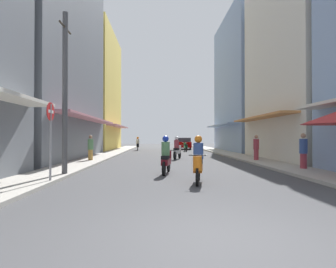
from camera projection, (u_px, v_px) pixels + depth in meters
ground_plane at (172, 158)px, 19.48m from camera, size 86.72×86.72×0.00m
sidewalk_left at (99, 157)px, 19.30m from camera, size 1.89×47.42×0.12m
sidewalk_right at (243, 157)px, 19.65m from camera, size 1.89×47.42×0.12m
building_left_mid at (40, 42)px, 18.66m from camera, size 7.05×13.25×16.31m
building_left_far at (89, 92)px, 31.63m from camera, size 7.05×11.17×13.79m
building_right_mid at (312, 51)px, 17.75m from camera, size 7.05×9.25×14.49m
building_right_far at (253, 84)px, 28.94m from camera, size 7.05×11.35×14.53m
motorbike_maroon at (166, 157)px, 11.13m from camera, size 0.60×1.79×1.58m
motorbike_white at (177, 149)px, 18.66m from camera, size 0.76×1.74×1.58m
motorbike_orange at (198, 162)px, 8.94m from camera, size 0.60×1.79×1.58m
motorbike_green at (186, 147)px, 28.76m from camera, size 0.55×1.81×0.96m
motorbike_black at (138, 144)px, 31.11m from camera, size 0.55×1.81×1.58m
parked_car at (184, 143)px, 34.18m from camera, size 2.14×4.25×1.45m
pedestrian_crossing at (303, 152)px, 12.04m from camera, size 0.34×0.34×1.70m
pedestrian_midway at (91, 149)px, 16.46m from camera, size 0.34×0.34×1.65m
pedestrian_far at (256, 148)px, 16.52m from camera, size 0.34×0.34×1.66m
utility_pole at (65, 92)px, 10.36m from camera, size 0.20×1.20×6.35m
street_sign_no_entry at (50, 131)px, 8.73m from camera, size 0.07×0.60×2.65m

